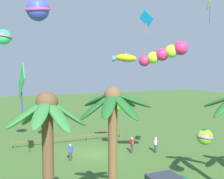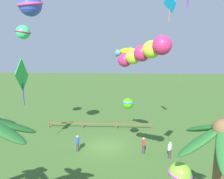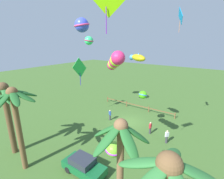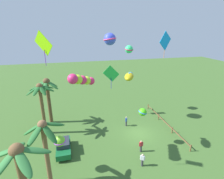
% 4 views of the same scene
% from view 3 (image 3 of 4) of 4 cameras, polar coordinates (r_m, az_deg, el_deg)
% --- Properties ---
extents(ground_plane, '(120.00, 120.00, 0.00)m').
position_cam_3_polar(ground_plane, '(23.96, 6.00, -11.18)').
color(ground_plane, '#3D6028').
extents(palm_tree_1, '(3.71, 3.77, 7.67)m').
position_cam_3_polar(palm_tree_1, '(15.52, -30.65, -5.98)').
color(palm_tree_1, brown).
rests_on(palm_tree_1, ground).
extents(palm_tree_2, '(3.74, 3.96, 7.00)m').
position_cam_3_polar(palm_tree_2, '(10.02, 2.91, -19.34)').
color(palm_tree_2, brown).
rests_on(palm_tree_2, ground).
extents(palm_tree_3, '(3.89, 3.86, 7.49)m').
position_cam_3_polar(palm_tree_3, '(18.54, -33.28, -4.05)').
color(palm_tree_3, brown).
rests_on(palm_tree_3, ground).
extents(rail_fence, '(12.61, 0.12, 0.95)m').
position_cam_3_polar(rail_fence, '(28.09, 8.80, -5.63)').
color(rail_fence, brown).
rests_on(rail_fence, ground).
extents(parked_car_0, '(3.93, 1.80, 1.51)m').
position_cam_3_polar(parked_car_0, '(15.76, -9.92, -24.77)').
color(parked_car_0, '#145B2D').
rests_on(parked_car_0, ground).
extents(spectator_0, '(0.48, 0.40, 1.59)m').
position_cam_3_polar(spectator_0, '(23.98, -0.73, -8.88)').
color(spectator_0, '#38383D').
rests_on(spectator_0, ground).
extents(spectator_1, '(0.26, 0.55, 1.59)m').
position_cam_3_polar(spectator_1, '(21.25, 13.25, -12.90)').
color(spectator_1, '#38383D').
rests_on(spectator_1, ground).
extents(spectator_2, '(0.40, 0.47, 1.59)m').
position_cam_3_polar(spectator_2, '(20.02, 18.63, -15.34)').
color(spectator_2, '#38383D').
rests_on(spectator_2, ground).
extents(kite_diamond_0, '(0.81, 1.56, 2.40)m').
position_cam_3_polar(kite_diamond_0, '(18.94, 22.86, 22.55)').
color(kite_diamond_0, '#0D8FDC').
extents(kite_ball_1, '(1.85, 1.84, 1.33)m').
position_cam_3_polar(kite_ball_1, '(26.58, -8.09, 16.60)').
color(kite_ball_1, '#31E679').
extents(kite_tube_2, '(2.83, 2.89, 1.83)m').
position_cam_3_polar(kite_tube_2, '(12.99, 1.09, 9.81)').
color(kite_tube_2, '#E82869').
extents(kite_diamond_4, '(0.33, 2.88, 4.01)m').
position_cam_3_polar(kite_diamond_4, '(23.67, -11.23, 7.34)').
color(kite_diamond_4, green).
extents(kite_ball_5, '(2.70, 2.70, 1.77)m').
position_cam_3_polar(kite_ball_5, '(22.18, -10.52, 21.29)').
color(kite_ball_5, blue).
extents(kite_ball_6, '(1.51, 1.51, 1.11)m').
position_cam_3_polar(kite_ball_6, '(12.22, 0.57, -20.21)').
color(kite_ball_6, '#73CC2F').
extents(kite_fish_7, '(2.38, 1.78, 0.97)m').
position_cam_3_polar(kite_fish_7, '(18.05, 8.98, 10.96)').
color(kite_fish_7, gold).
extents(kite_ball_8, '(1.25, 1.23, 1.00)m').
position_cam_3_polar(kite_ball_8, '(20.76, 10.76, -1.84)').
color(kite_ball_8, '#49CE17').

